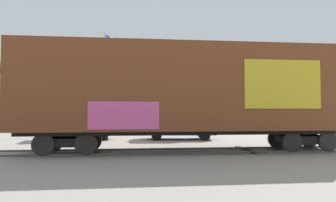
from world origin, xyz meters
The scene contains 7 objects.
ground_plane centered at (0.00, 0.00, 0.00)m, with size 260.00×260.00×0.00m, color gray.
track centered at (0.72, 0.01, 0.04)m, with size 60.01×2.96×0.08m.
freight_car centered at (1.44, 0.00, 2.79)m, with size 15.13×3.19×4.97m.
flagpole centered at (-3.59, 12.05, 5.62)m, with size 0.90×1.37×8.75m.
hillside centered at (0.02, 61.65, 4.62)m, with size 142.43×32.35×13.50m.
parked_car_red centered at (-4.65, 6.22, 0.85)m, with size 4.43×2.32×1.67m.
parked_car_blue centered at (1.82, 5.72, 0.88)m, with size 4.64×2.35×1.71m.
Camera 1 is at (-1.02, -12.79, 1.81)m, focal length 30.40 mm.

